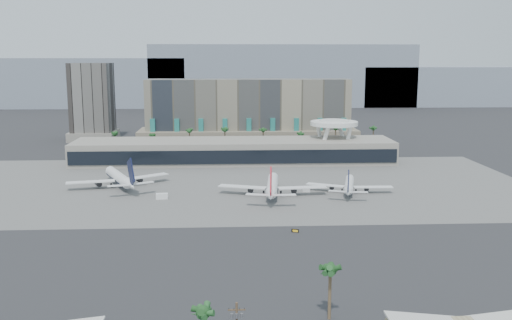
{
  "coord_description": "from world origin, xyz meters",
  "views": [
    {
      "loc": [
        -3.33,
        -192.43,
        55.44
      ],
      "look_at": [
        8.31,
        40.0,
        13.6
      ],
      "focal_mm": 40.0,
      "sensor_mm": 36.0,
      "label": 1
    }
  ],
  "objects_px": {
    "airliner_left": "(120,178)",
    "taxiway_sign": "(295,231)",
    "service_vehicle_a": "(162,196)",
    "service_vehicle_b": "(306,190)",
    "airliner_right": "(349,185)",
    "airliner_centre": "(272,186)"
  },
  "relations": [
    {
      "from": "service_vehicle_a",
      "to": "airliner_left",
      "type": "bearing_deg",
      "value": 127.79
    },
    {
      "from": "airliner_left",
      "to": "airliner_centre",
      "type": "bearing_deg",
      "value": -40.71
    },
    {
      "from": "airliner_left",
      "to": "service_vehicle_b",
      "type": "xyz_separation_m",
      "value": [
        79.85,
        -13.06,
        -3.26
      ]
    },
    {
      "from": "airliner_left",
      "to": "taxiway_sign",
      "type": "bearing_deg",
      "value": -69.61
    },
    {
      "from": "airliner_right",
      "to": "service_vehicle_a",
      "type": "xyz_separation_m",
      "value": [
        -76.7,
        -7.09,
        -2.1
      ]
    },
    {
      "from": "taxiway_sign",
      "to": "airliner_right",
      "type": "bearing_deg",
      "value": 80.18
    },
    {
      "from": "airliner_right",
      "to": "taxiway_sign",
      "type": "distance_m",
      "value": 60.83
    },
    {
      "from": "airliner_left",
      "to": "taxiway_sign",
      "type": "xyz_separation_m",
      "value": [
        68.55,
        -69.06,
        -3.51
      ]
    },
    {
      "from": "taxiway_sign",
      "to": "service_vehicle_a",
      "type": "bearing_deg",
      "value": 154.42
    },
    {
      "from": "airliner_left",
      "to": "service_vehicle_b",
      "type": "bearing_deg",
      "value": -33.69
    },
    {
      "from": "airliner_centre",
      "to": "service_vehicle_b",
      "type": "xyz_separation_m",
      "value": [
        14.82,
        5.97,
        -3.21
      ]
    },
    {
      "from": "airliner_right",
      "to": "service_vehicle_a",
      "type": "bearing_deg",
      "value": -161.27
    },
    {
      "from": "airliner_centre",
      "to": "service_vehicle_a",
      "type": "xyz_separation_m",
      "value": [
        -44.31,
        -3.65,
        -2.87
      ]
    },
    {
      "from": "airliner_left",
      "to": "airliner_centre",
      "type": "height_order",
      "value": "airliner_left"
    },
    {
      "from": "airliner_centre",
      "to": "service_vehicle_a",
      "type": "bearing_deg",
      "value": -169.25
    },
    {
      "from": "airliner_centre",
      "to": "airliner_left",
      "type": "bearing_deg",
      "value": 169.73
    },
    {
      "from": "airliner_right",
      "to": "service_vehicle_b",
      "type": "height_order",
      "value": "airliner_right"
    },
    {
      "from": "airliner_centre",
      "to": "airliner_right",
      "type": "distance_m",
      "value": 32.58
    },
    {
      "from": "airliner_right",
      "to": "service_vehicle_b",
      "type": "distance_m",
      "value": 17.92
    },
    {
      "from": "airliner_left",
      "to": "taxiway_sign",
      "type": "distance_m",
      "value": 97.37
    },
    {
      "from": "airliner_left",
      "to": "taxiway_sign",
      "type": "relative_size",
      "value": 18.36
    },
    {
      "from": "airliner_right",
      "to": "service_vehicle_a",
      "type": "relative_size",
      "value": 7.87
    }
  ]
}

